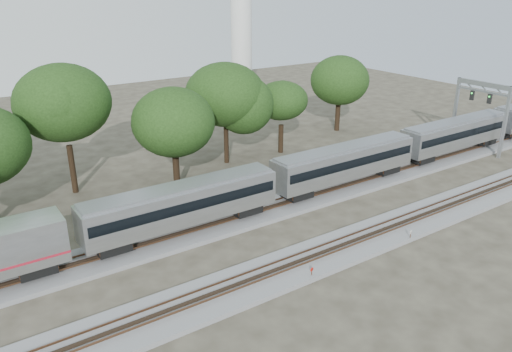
{
  "coord_description": "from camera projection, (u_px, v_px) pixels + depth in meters",
  "views": [
    {
      "loc": [
        -21.18,
        -31.45,
        21.94
      ],
      "look_at": [
        3.52,
        5.0,
        4.68
      ],
      "focal_mm": 35.0,
      "sensor_mm": 36.0,
      "label": 1
    }
  ],
  "objects": [
    {
      "name": "train",
      "position": [
        406.0,
        145.0,
        60.36
      ],
      "size": [
        115.56,
        3.31,
        4.87
      ],
      "color": "silver",
      "rests_on": "ground"
    },
    {
      "name": "tree_5",
      "position": [
        225.0,
        95.0,
        61.42
      ],
      "size": [
        9.04,
        9.04,
        12.75
      ],
      "color": "black",
      "rests_on": "ground"
    },
    {
      "name": "switch_lever",
      "position": [
        363.0,
        257.0,
        42.25
      ],
      "size": [
        0.53,
        0.36,
        0.3
      ],
      "primitive_type": "cube",
      "rotation": [
        0.0,
        0.0,
        -0.12
      ],
      "color": "#512D19",
      "rests_on": "ground"
    },
    {
      "name": "tree_4",
      "position": [
        173.0,
        122.0,
        53.38
      ],
      "size": [
        7.98,
        7.98,
        11.24
      ],
      "color": "black",
      "rests_on": "ground"
    },
    {
      "name": "tree_7",
      "position": [
        340.0,
        80.0,
        75.67
      ],
      "size": [
        7.99,
        7.99,
        11.27
      ],
      "color": "black",
      "rests_on": "ground"
    },
    {
      "name": "signal_gantry",
      "position": [
        481.0,
        101.0,
        66.59
      ],
      "size": [
        0.66,
        7.85,
        9.55
      ],
      "color": "gray",
      "rests_on": "ground"
    },
    {
      "name": "tree_6",
      "position": [
        282.0,
        101.0,
        65.89
      ],
      "size": [
        7.31,
        7.31,
        10.3
      ],
      "color": "black",
      "rests_on": "ground"
    },
    {
      "name": "track_far",
      "position": [
        220.0,
        224.0,
        47.86
      ],
      "size": [
        160.0,
        5.0,
        0.73
      ],
      "color": "slate",
      "rests_on": "ground"
    },
    {
      "name": "track_near",
      "position": [
        282.0,
        270.0,
        40.15
      ],
      "size": [
        160.0,
        5.0,
        0.73
      ],
      "color": "slate",
      "rests_on": "ground"
    },
    {
      "name": "switch_stand_white",
      "position": [
        411.0,
        234.0,
        44.7
      ],
      "size": [
        0.35,
        0.17,
        1.15
      ],
      "rotation": [
        0.0,
        0.0,
        0.39
      ],
      "color": "#512D19",
      "rests_on": "ground"
    },
    {
      "name": "switch_stand_red",
      "position": [
        312.0,
        272.0,
        39.01
      ],
      "size": [
        0.35,
        0.1,
        1.09
      ],
      "rotation": [
        0.0,
        0.0,
        0.19
      ],
      "color": "#512D19",
      "rests_on": "ground"
    },
    {
      "name": "tree_3",
      "position": [
        63.0,
        103.0,
        51.92
      ],
      "size": [
        10.27,
        10.27,
        14.47
      ],
      "color": "black",
      "rests_on": "ground"
    },
    {
      "name": "ground",
      "position": [
        255.0,
        252.0,
        43.31
      ],
      "size": [
        160.0,
        160.0,
        0.0
      ],
      "primitive_type": "plane",
      "color": "#383328",
      "rests_on": "ground"
    }
  ]
}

